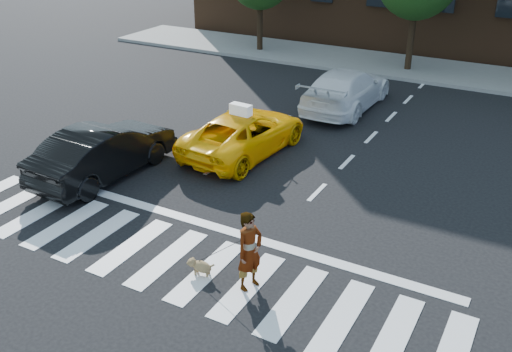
{
  "coord_description": "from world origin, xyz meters",
  "views": [
    {
      "loc": [
        6.64,
        -8.06,
        7.02
      ],
      "look_at": [
        0.79,
        2.51,
        1.1
      ],
      "focal_mm": 40.0,
      "sensor_mm": 36.0,
      "label": 1
    }
  ],
  "objects_px": {
    "white_suv": "(346,89)",
    "woman": "(250,251)",
    "taxi": "(244,133)",
    "dog": "(200,266)",
    "black_sedan": "(104,151)"
  },
  "relations": [
    {
      "from": "white_suv",
      "to": "woman",
      "type": "relative_size",
      "value": 3.01
    },
    {
      "from": "taxi",
      "to": "woman",
      "type": "relative_size",
      "value": 2.74
    },
    {
      "from": "dog",
      "to": "black_sedan",
      "type": "bearing_deg",
      "value": 139.7
    },
    {
      "from": "black_sedan",
      "to": "white_suv",
      "type": "bearing_deg",
      "value": -111.77
    },
    {
      "from": "taxi",
      "to": "dog",
      "type": "bearing_deg",
      "value": 116.02
    },
    {
      "from": "taxi",
      "to": "white_suv",
      "type": "xyz_separation_m",
      "value": [
        1.21,
        5.33,
        0.09
      ]
    },
    {
      "from": "black_sedan",
      "to": "woman",
      "type": "xyz_separation_m",
      "value": [
        6.02,
        -2.49,
        0.1
      ]
    },
    {
      "from": "woman",
      "to": "dog",
      "type": "relative_size",
      "value": 2.73
    },
    {
      "from": "taxi",
      "to": "dog",
      "type": "height_order",
      "value": "taxi"
    },
    {
      "from": "black_sedan",
      "to": "dog",
      "type": "distance_m",
      "value": 5.6
    },
    {
      "from": "black_sedan",
      "to": "dog",
      "type": "height_order",
      "value": "black_sedan"
    },
    {
      "from": "black_sedan",
      "to": "taxi",
      "type": "bearing_deg",
      "value": -126.3
    },
    {
      "from": "taxi",
      "to": "dog",
      "type": "relative_size",
      "value": 7.5
    },
    {
      "from": "black_sedan",
      "to": "white_suv",
      "type": "height_order",
      "value": "black_sedan"
    },
    {
      "from": "taxi",
      "to": "black_sedan",
      "type": "xyz_separation_m",
      "value": [
        -2.58,
        -3.26,
        0.1
      ]
    }
  ]
}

